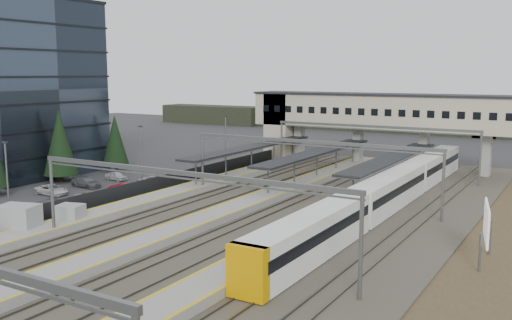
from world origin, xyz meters
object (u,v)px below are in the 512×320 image
Objects in this scene: train at (388,193)px; billboard at (486,225)px; relay_cabin_near at (19,221)px; office_building at (2,87)px; relay_cabin_far at (70,216)px; footbridge at (363,115)px.

billboard is (11.47, -12.40, 1.08)m from train.
office_building is at bearing 145.53° from relay_cabin_near.
office_building is 38.27m from relay_cabin_far.
billboard is at bearing 13.98° from relay_cabin_far.
relay_cabin_near is 4.66m from relay_cabin_far.
office_building reaches higher than relay_cabin_near.
footbridge is 45.22m from billboard.
footbridge is 0.71× the size of train.
billboard reaches higher than train.
office_building is 53.18m from footbridge.
office_building is 57.09m from train.
footbridge reaches higher than billboard.
billboard reaches higher than relay_cabin_near.
office_building is 4.50× the size of billboard.
relay_cabin_far is at bearing 70.98° from relay_cabin_near.
footbridge reaches higher than relay_cabin_far.
relay_cabin_near is 53.22m from footbridge.
office_building is 68.58m from billboard.
footbridge is (43.70, 30.00, -4.26)m from office_building.
train reaches higher than relay_cabin_far.
train is at bearing 132.77° from billboard.
relay_cabin_near is at bearing -134.46° from train.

